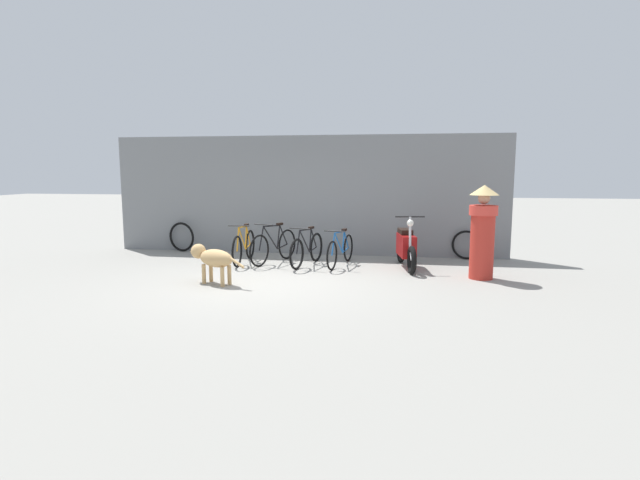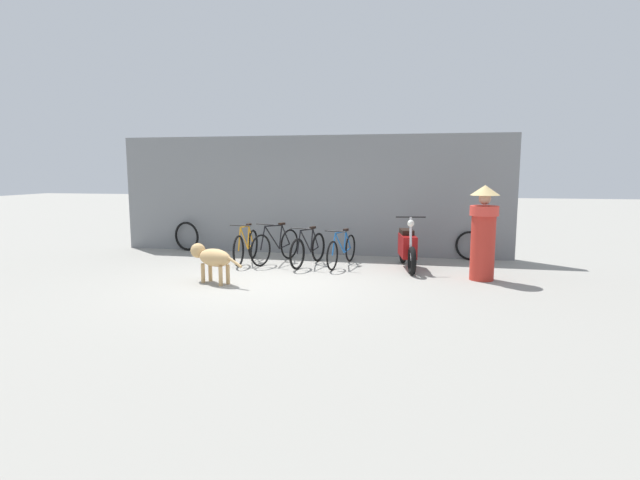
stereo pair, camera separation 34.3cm
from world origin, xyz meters
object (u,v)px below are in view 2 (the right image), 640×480
at_px(bicycle_2, 308,249).
at_px(spare_tire_left, 470,246).
at_px(bicycle_1, 276,246).
at_px(bicycle_3, 342,250).
at_px(stray_dog, 211,257).
at_px(motorcycle, 407,248).
at_px(bicycle_0, 246,246).
at_px(person_in_robes, 483,230).
at_px(spare_tire_right, 187,236).

bearing_deg(bicycle_2, spare_tire_left, 123.96).
relative_size(bicycle_1, bicycle_2, 1.02).
distance_m(bicycle_2, bicycle_3, 0.71).
bearing_deg(bicycle_1, stray_dog, 5.33).
distance_m(bicycle_3, motorcycle, 1.37).
relative_size(bicycle_0, spare_tire_left, 2.52).
bearing_deg(spare_tire_left, bicycle_0, -165.82).
height_order(person_in_robes, spare_tire_left, person_in_robes).
bearing_deg(spare_tire_left, person_in_robes, -89.06).
relative_size(motorcycle, person_in_robes, 1.04).
bearing_deg(bicycle_0, bicycle_1, 97.45).
bearing_deg(motorcycle, spare_tire_left, 122.87).
bearing_deg(bicycle_2, bicycle_1, -90.44).
distance_m(stray_dog, spare_tire_right, 3.88).
height_order(bicycle_0, bicycle_1, bicycle_1).
bearing_deg(bicycle_2, stray_dog, -20.66).
relative_size(bicycle_0, spare_tire_right, 2.29).
height_order(bicycle_0, person_in_robes, person_in_robes).
bearing_deg(bicycle_1, spare_tire_right, -92.99).
relative_size(spare_tire_left, spare_tire_right, 0.91).
relative_size(bicycle_3, spare_tire_left, 2.52).
xyz_separation_m(bicycle_3, spare_tire_left, (2.71, 1.19, 0.00)).
bearing_deg(stray_dog, person_in_robes, -141.89).
relative_size(bicycle_0, bicycle_2, 1.04).
bearing_deg(stray_dog, motorcycle, -125.71).
bearing_deg(bicycle_1, bicycle_2, 95.99).
relative_size(stray_dog, person_in_robes, 0.69).
distance_m(bicycle_1, bicycle_2, 0.79).
relative_size(motorcycle, spare_tire_left, 2.71).
xyz_separation_m(bicycle_3, spare_tire_right, (-4.13, 1.18, 0.03)).
distance_m(bicycle_1, spare_tire_left, 4.33).
bearing_deg(spare_tire_left, stray_dog, -145.37).
bearing_deg(motorcycle, person_in_robes, 50.51).
bearing_deg(motorcycle, bicycle_3, -102.97).
height_order(bicycle_2, stray_dog, bicycle_2).
bearing_deg(bicycle_0, person_in_robes, 78.46).
xyz_separation_m(stray_dog, spare_tire_left, (4.73, 3.27, -0.13)).
height_order(motorcycle, stray_dog, motorcycle).
relative_size(stray_dog, spare_tire_right, 1.64).
distance_m(motorcycle, spare_tire_left, 1.84).
relative_size(bicycle_1, person_in_robes, 0.95).
bearing_deg(person_in_robes, spare_tire_left, -57.76).
relative_size(person_in_robes, spare_tire_right, 2.38).
bearing_deg(spare_tire_left, spare_tire_right, -179.92).
distance_m(bicycle_2, stray_dog, 2.37).
xyz_separation_m(bicycle_0, person_in_robes, (4.86, -0.81, 0.56)).
height_order(bicycle_3, spare_tire_left, bicycle_3).
distance_m(bicycle_2, person_in_robes, 3.57).
bearing_deg(person_in_robes, bicycle_0, 21.83).
bearing_deg(motorcycle, bicycle_0, -100.67).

